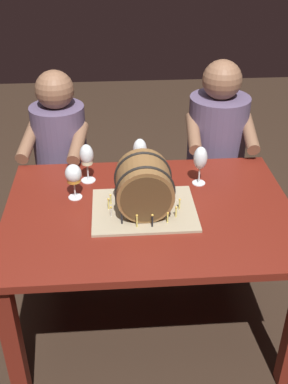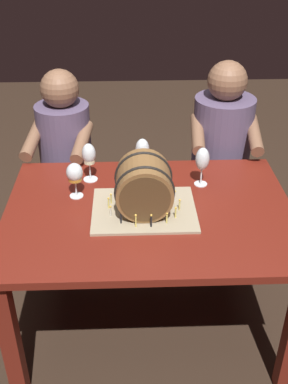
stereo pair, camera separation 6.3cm
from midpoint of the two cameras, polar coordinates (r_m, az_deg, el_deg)
name	(u,v)px [view 1 (the left image)]	position (r m, az deg, el deg)	size (l,w,h in m)	color
ground_plane	(149,322)	(2.59, -0.16, -15.52)	(8.00, 8.00, 0.00)	#332319
dining_table	(149,228)	(2.18, -0.19, -4.40)	(1.31, 0.94, 0.72)	maroon
barrel_cake	(144,188)	(2.05, -0.88, 0.47)	(0.47, 0.37, 0.27)	tan
wine_glass_red	(140,151)	(2.34, -1.28, 4.98)	(0.07, 0.07, 0.20)	white
wine_glass_amber	(73,175)	(2.17, -9.42, 2.02)	(0.08, 0.08, 0.17)	white
wine_glass_white	(87,157)	(2.30, -7.78, 4.28)	(0.07, 0.07, 0.20)	white
wine_glass_empty	(200,159)	(2.27, 6.09, 4.03)	(0.07, 0.07, 0.20)	white
person_seated_left	(63,175)	(2.85, -10.44, 1.99)	(0.39, 0.48, 1.15)	#372D40
person_seated_right	(215,164)	(2.87, 7.97, 3.35)	(0.40, 0.49, 1.19)	#372D40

